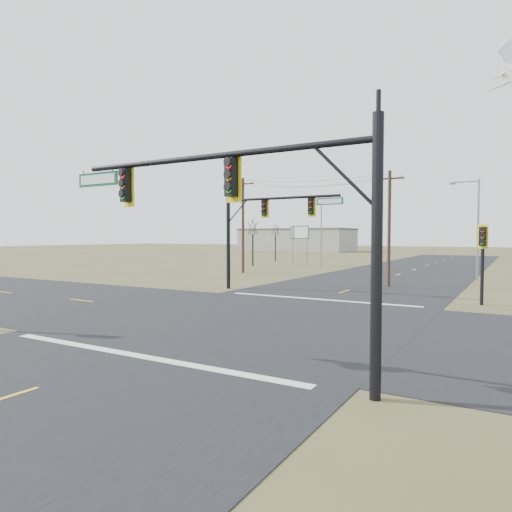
{
  "coord_description": "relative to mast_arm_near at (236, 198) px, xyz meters",
  "views": [
    {
      "loc": [
        10.42,
        -18.01,
        3.83
      ],
      "look_at": [
        -0.63,
        1.0,
        2.87
      ],
      "focal_mm": 32.0,
      "sensor_mm": 36.0,
      "label": 1
    }
  ],
  "objects": [
    {
      "name": "ground",
      "position": [
        -3.7,
        7.5,
        -4.87
      ],
      "size": [
        320.0,
        320.0,
        0.0
      ],
      "primitive_type": "plane",
      "color": "brown",
      "rests_on": "ground"
    },
    {
      "name": "road_ew",
      "position": [
        -3.7,
        7.5,
        -4.86
      ],
      "size": [
        160.0,
        14.0,
        0.02
      ],
      "primitive_type": "cube",
      "color": "black",
      "rests_on": "ground"
    },
    {
      "name": "road_ns",
      "position": [
        -3.7,
        7.5,
        -4.86
      ],
      "size": [
        14.0,
        160.0,
        0.02
      ],
      "primitive_type": "cube",
      "color": "black",
      "rests_on": "ground"
    },
    {
      "name": "stop_bar_near",
      "position": [
        -3.7,
        0.0,
        -4.84
      ],
      "size": [
        12.0,
        0.4,
        0.01
      ],
      "primitive_type": "cube",
      "color": "silver",
      "rests_on": "road_ns"
    },
    {
      "name": "stop_bar_far",
      "position": [
        -3.7,
        15.0,
        -4.84
      ],
      "size": [
        12.0,
        0.4,
        0.01
      ],
      "primitive_type": "cube",
      "color": "silver",
      "rests_on": "road_ns"
    },
    {
      "name": "mast_arm_near",
      "position": [
        0.0,
        0.0,
        0.0
      ],
      "size": [
        10.33,
        0.52,
        6.66
      ],
      "rotation": [
        0.0,
        0.0,
        -0.23
      ],
      "color": "black",
      "rests_on": "ground"
    },
    {
      "name": "mast_arm_far",
      "position": [
        -8.72,
        17.18,
        0.2
      ],
      "size": [
        8.84,
        0.47,
        7.01
      ],
      "rotation": [
        0.0,
        0.0,
        0.12
      ],
      "color": "black",
      "rests_on": "ground"
    },
    {
      "name": "pedestal_signal_ne",
      "position": [
        4.92,
        17.47,
        -1.58
      ],
      "size": [
        0.65,
        0.56,
        4.52
      ],
      "rotation": [
        0.0,
        0.0,
        -0.28
      ],
      "color": "black",
      "rests_on": "ground"
    },
    {
      "name": "utility_pole_near",
      "position": [
        -1.86,
        24.2,
        -0.3
      ],
      "size": [
        2.14,
        0.29,
        8.74
      ],
      "rotation": [
        0.0,
        0.0,
        0.08
      ],
      "color": "#452D1D",
      "rests_on": "ground"
    },
    {
      "name": "utility_pole_far",
      "position": [
        -18.32,
        29.88,
        0.23
      ],
      "size": [
        2.4,
        0.43,
        9.84
      ],
      "rotation": [
        0.0,
        0.0,
        0.13
      ],
      "color": "#452D1D",
      "rests_on": "ground"
    },
    {
      "name": "highway_sign",
      "position": [
        -18.22,
        43.75,
        -1.14
      ],
      "size": [
        2.75,
        0.41,
        5.18
      ],
      "rotation": [
        0.0,
        0.0,
        -0.12
      ],
      "color": "gray",
      "rests_on": "ground"
    },
    {
      "name": "streetlight_a",
      "position": [
        3.3,
        33.41,
        0.07
      ],
      "size": [
        2.46,
        0.38,
        8.79
      ],
      "rotation": [
        0.0,
        0.0,
        0.38
      ],
      "color": "gray",
      "rests_on": "ground"
    },
    {
      "name": "streetlight_c",
      "position": [
        -15.06,
        43.8,
        -0.05
      ],
      "size": [
        2.4,
        0.38,
        8.58
      ],
      "rotation": [
        0.0,
        0.0,
        -0.39
      ],
      "color": "gray",
      "rests_on": "ground"
    },
    {
      "name": "bare_tree_a",
      "position": [
        -23.28,
        40.27,
        0.23
      ],
      "size": [
        2.64,
        2.64,
        6.44
      ],
      "rotation": [
        0.0,
        0.0,
        0.0
      ],
      "color": "black",
      "rests_on": "ground"
    },
    {
      "name": "bare_tree_b",
      "position": [
        -25.88,
        51.5,
        0.08
      ],
      "size": [
        3.1,
        3.1,
        6.19
      ],
      "rotation": [
        0.0,
        0.0,
        -0.35
      ],
      "color": "black",
      "rests_on": "ground"
    },
    {
      "name": "warehouse_left",
      "position": [
        -43.7,
        97.5,
        -2.12
      ],
      "size": [
        28.0,
        14.0,
        5.5
      ],
      "primitive_type": "cube",
      "color": "#A8A295",
      "rests_on": "ground"
    }
  ]
}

